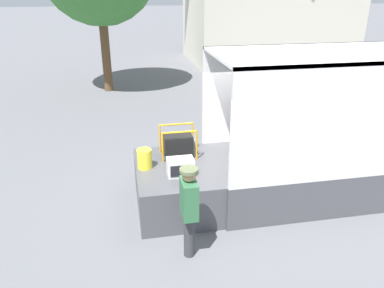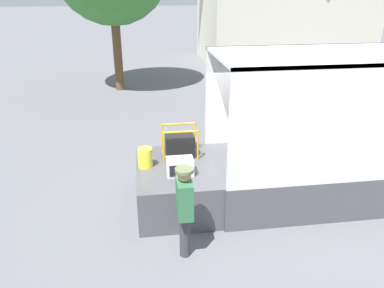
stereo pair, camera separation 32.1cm
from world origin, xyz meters
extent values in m
plane|color=slate|center=(0.00, 0.00, 0.00)|extent=(160.00, 160.00, 0.00)
cube|color=#4C4C51|center=(2.60, 0.00, 0.44)|extent=(5.20, 2.21, 0.88)
cube|color=white|center=(2.60, 1.07, 1.96)|extent=(5.20, 0.06, 2.16)
cube|color=white|center=(2.60, -1.07, 1.96)|extent=(5.20, 0.06, 2.16)
cube|color=white|center=(2.60, 0.00, 3.01)|extent=(5.20, 2.21, 0.06)
cylinder|color=orange|center=(2.43, -0.28, 1.05)|extent=(0.27, 0.27, 0.34)
cube|color=olive|center=(2.09, 0.63, 1.05)|extent=(0.44, 0.32, 0.35)
cube|color=#2D7F33|center=(2.35, -0.69, 1.03)|extent=(0.44, 0.32, 0.30)
cube|color=#4C4C51|center=(-0.78, 0.00, 0.44)|extent=(1.57, 2.10, 0.88)
cube|color=white|center=(-0.74, -0.35, 1.04)|extent=(0.51, 0.33, 0.32)
cube|color=black|center=(-0.79, -0.52, 1.04)|extent=(0.32, 0.01, 0.22)
cube|color=black|center=(-0.65, 0.50, 1.11)|extent=(0.59, 0.40, 0.46)
cylinder|color=slate|center=(-0.41, 0.50, 1.13)|extent=(0.22, 0.22, 0.22)
cylinder|color=orange|center=(-1.00, 0.27, 1.20)|extent=(0.04, 0.04, 0.64)
cylinder|color=orange|center=(-0.30, 0.27, 1.20)|extent=(0.04, 0.04, 0.64)
cylinder|color=orange|center=(-1.00, 0.73, 1.20)|extent=(0.04, 0.04, 0.64)
cylinder|color=orange|center=(-0.30, 0.73, 1.20)|extent=(0.04, 0.04, 0.64)
cylinder|color=orange|center=(-0.65, 0.27, 1.50)|extent=(0.70, 0.04, 0.04)
cylinder|color=orange|center=(-0.65, 0.73, 1.50)|extent=(0.70, 0.04, 0.04)
cylinder|color=yellow|center=(-1.38, 0.07, 1.07)|extent=(0.29, 0.29, 0.39)
cylinder|color=#38383D|center=(-0.80, -1.61, 0.39)|extent=(0.18, 0.18, 0.79)
cube|color=#336B42|center=(-0.80, -1.61, 1.10)|extent=(0.24, 0.44, 0.63)
sphere|color=tan|center=(-0.80, -1.61, 1.52)|extent=(0.22, 0.22, 0.22)
cylinder|color=#606B47|center=(-0.80, -1.61, 1.61)|extent=(0.29, 0.29, 0.05)
cylinder|color=brown|center=(-2.27, 9.57, 1.44)|extent=(0.36, 0.36, 2.88)
camera|label=1|loc=(-1.71, -6.62, 4.22)|focal=35.00mm
camera|label=2|loc=(-1.40, -6.67, 4.22)|focal=35.00mm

